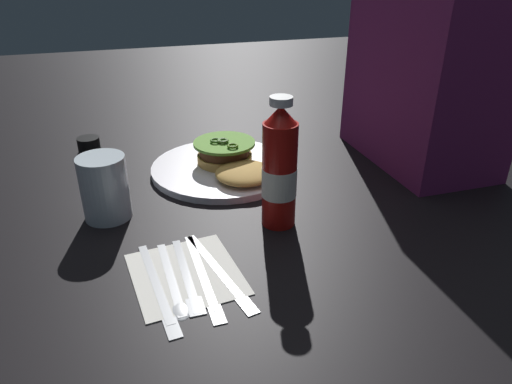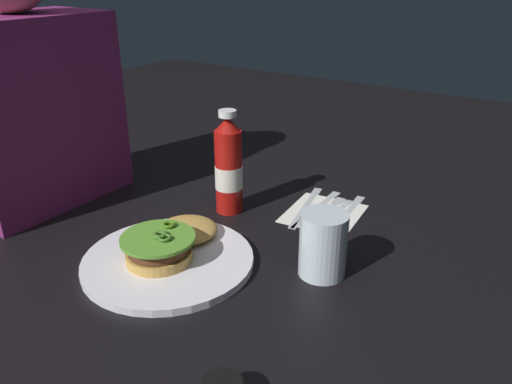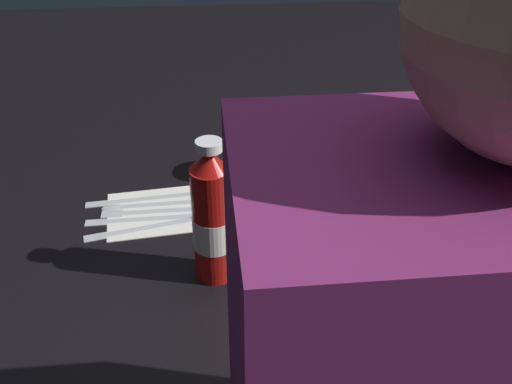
# 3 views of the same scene
# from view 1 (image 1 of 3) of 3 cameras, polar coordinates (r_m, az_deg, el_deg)

# --- Properties ---
(ground_plane) EXTENTS (3.00, 3.00, 0.00)m
(ground_plane) POSITION_cam_1_polar(r_m,az_deg,el_deg) (0.93, -8.18, 0.50)
(ground_plane) COLOR black
(dinner_plate) EXTENTS (0.30, 0.30, 0.01)m
(dinner_plate) POSITION_cam_1_polar(r_m,az_deg,el_deg) (0.99, -3.93, 2.91)
(dinner_plate) COLOR white
(dinner_plate) RESTS_ON ground_plane
(burger_sandwich) EXTENTS (0.21, 0.14, 0.05)m
(burger_sandwich) POSITION_cam_1_polar(r_m,az_deg,el_deg) (0.97, -2.95, 3.96)
(burger_sandwich) COLOR gold
(burger_sandwich) RESTS_ON dinner_plate
(ketchup_bottle) EXTENTS (0.06, 0.06, 0.22)m
(ketchup_bottle) POSITION_cam_1_polar(r_m,az_deg,el_deg) (0.76, 2.84, 2.65)
(ketchup_bottle) COLOR #AC130F
(ketchup_bottle) RESTS_ON ground_plane
(water_glass) EXTENTS (0.08, 0.08, 0.11)m
(water_glass) POSITION_cam_1_polar(r_m,az_deg,el_deg) (0.84, -17.77, 0.49)
(water_glass) COLOR silver
(water_glass) RESTS_ON ground_plane
(condiment_cup) EXTENTS (0.05, 0.05, 0.03)m
(condiment_cup) POSITION_cam_1_polar(r_m,az_deg,el_deg) (1.15, -19.47, 5.39)
(condiment_cup) COLOR black
(condiment_cup) RESTS_ON ground_plane
(napkin) EXTENTS (0.18, 0.16, 0.00)m
(napkin) POSITION_cam_1_polar(r_m,az_deg,el_deg) (0.70, -8.46, -9.66)
(napkin) COLOR white
(napkin) RESTS_ON ground_plane
(steak_knife) EXTENTS (0.21, 0.04, 0.00)m
(steak_knife) POSITION_cam_1_polar(r_m,az_deg,el_deg) (0.67, -11.59, -11.53)
(steak_knife) COLOR silver
(steak_knife) RESTS_ON napkin
(spoon_utensil) EXTENTS (0.18, 0.03, 0.00)m
(spoon_utensil) POSITION_cam_1_polar(r_m,az_deg,el_deg) (0.67, -9.84, -11.24)
(spoon_utensil) COLOR silver
(spoon_utensil) RESTS_ON napkin
(fork_utensil) EXTENTS (0.18, 0.02, 0.00)m
(fork_utensil) POSITION_cam_1_polar(r_m,az_deg,el_deg) (0.68, -8.20, -10.35)
(fork_utensil) COLOR silver
(fork_utensil) RESTS_ON napkin
(butter_knife) EXTENTS (0.21, 0.02, 0.00)m
(butter_knife) POSITION_cam_1_polar(r_m,az_deg,el_deg) (0.68, -6.23, -10.33)
(butter_knife) COLOR silver
(butter_knife) RESTS_ON napkin
(table_knife) EXTENTS (0.21, 0.06, 0.00)m
(table_knife) POSITION_cam_1_polar(r_m,az_deg,el_deg) (0.68, -4.01, -9.81)
(table_knife) COLOR silver
(table_knife) RESTS_ON napkin
(diner_person) EXTENTS (0.33, 0.20, 0.55)m
(diner_person) POSITION_cam_1_polar(r_m,az_deg,el_deg) (1.05, 20.38, 15.60)
(diner_person) COLOR #75235D
(diner_person) RESTS_ON ground_plane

